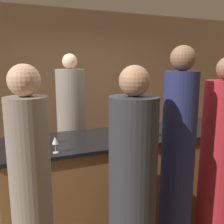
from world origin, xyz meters
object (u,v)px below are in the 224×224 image
wine_bottle_1 (156,125)px  bartender (72,133)px  guest_1 (220,166)px  guest_2 (177,168)px  guest_0 (32,203)px  wine_bottle_2 (33,134)px  guest_3 (132,195)px

wine_bottle_1 → bartender: bearing=126.1°
guest_1 → guest_2: bearing=-179.2°
guest_0 → wine_bottle_2: 0.77m
guest_2 → wine_bottle_2: bearing=148.0°
bartender → wine_bottle_2: bartender is taller
bartender → guest_1: (1.08, -1.55, -0.03)m
guest_0 → guest_1: 1.73m
guest_2 → guest_3: (-0.49, -0.11, -0.10)m
guest_2 → wine_bottle_1: size_ratio=6.32×
guest_3 → wine_bottle_1: (0.63, 0.69, 0.34)m
bartender → guest_2: (0.57, -1.56, 0.03)m
guest_1 → guest_2: 0.51m
bartender → wine_bottle_1: 1.24m
guest_1 → wine_bottle_1: 0.75m
bartender → guest_2: size_ratio=0.99×
wine_bottle_1 → guest_1: bearing=-57.3°
guest_0 → guest_3: 0.74m
guest_0 → wine_bottle_1: size_ratio=5.86×
guest_1 → guest_3: size_ratio=1.04×
wine_bottle_1 → wine_bottle_2: size_ratio=1.00×
wine_bottle_1 → wine_bottle_2: (-1.28, 0.13, 0.00)m
guest_1 → wine_bottle_2: bearing=156.8°
guest_1 → wine_bottle_1: guest_1 is taller
guest_3 → guest_2: bearing=12.5°
wine_bottle_1 → guest_3: bearing=-132.4°
bartender → guest_3: size_ratio=1.07×
guest_2 → wine_bottle_1: bearing=76.7°
guest_1 → guest_2: size_ratio=0.96×
guest_3 → wine_bottle_2: 1.10m
guest_3 → bartender: bearing=92.7°
guest_0 → wine_bottle_1: (1.36, 0.57, 0.31)m
wine_bottle_2 → guest_3: bearing=-51.7°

